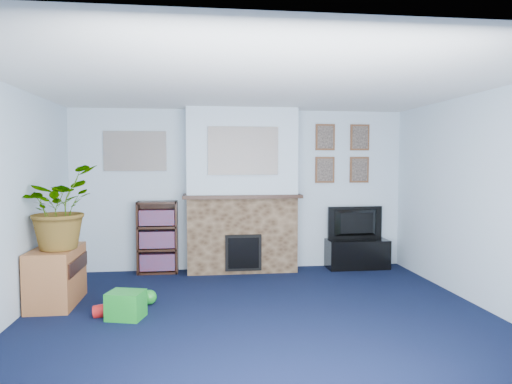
{
  "coord_description": "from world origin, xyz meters",
  "views": [
    {
      "loc": [
        -0.6,
        -4.62,
        1.62
      ],
      "look_at": [
        0.09,
        1.02,
        1.25
      ],
      "focal_mm": 32.0,
      "sensor_mm": 36.0,
      "label": 1
    }
  ],
  "objects": [
    {
      "name": "floor",
      "position": [
        0.0,
        0.0,
        0.0
      ],
      "size": [
        5.0,
        4.5,
        0.01
      ],
      "primitive_type": "cube",
      "color": "black",
      "rests_on": "ground"
    },
    {
      "name": "ceiling",
      "position": [
        0.0,
        0.0,
        2.4
      ],
      "size": [
        5.0,
        4.5,
        0.01
      ],
      "primitive_type": "cube",
      "color": "white",
      "rests_on": "wall_back"
    },
    {
      "name": "wall_back",
      "position": [
        0.0,
        2.25,
        1.2
      ],
      "size": [
        5.0,
        0.04,
        2.4
      ],
      "primitive_type": "cube",
      "color": "silver",
      "rests_on": "ground"
    },
    {
      "name": "wall_front",
      "position": [
        0.0,
        -2.25,
        1.2
      ],
      "size": [
        5.0,
        0.04,
        2.4
      ],
      "primitive_type": "cube",
      "color": "silver",
      "rests_on": "ground"
    },
    {
      "name": "wall_left",
      "position": [
        -2.5,
        0.0,
        1.2
      ],
      "size": [
        0.04,
        4.5,
        2.4
      ],
      "primitive_type": "cube",
      "color": "silver",
      "rests_on": "ground"
    },
    {
      "name": "wall_right",
      "position": [
        2.5,
        0.0,
        1.2
      ],
      "size": [
        0.04,
        4.5,
        2.4
      ],
      "primitive_type": "cube",
      "color": "silver",
      "rests_on": "ground"
    },
    {
      "name": "chimney_breast",
      "position": [
        0.0,
        2.05,
        1.18
      ],
      "size": [
        1.72,
        0.5,
        2.4
      ],
      "color": "brown",
      "rests_on": "ground"
    },
    {
      "name": "collage_main",
      "position": [
        0.0,
        1.84,
        1.78
      ],
      "size": [
        1.0,
        0.03,
        0.68
      ],
      "primitive_type": "cube",
      "color": "gray",
      "rests_on": "chimney_breast"
    },
    {
      "name": "collage_left",
      "position": [
        -1.55,
        2.23,
        1.78
      ],
      "size": [
        0.9,
        0.03,
        0.58
      ],
      "primitive_type": "cube",
      "color": "gray",
      "rests_on": "wall_back"
    },
    {
      "name": "portrait_tl",
      "position": [
        1.3,
        2.23,
        2.0
      ],
      "size": [
        0.3,
        0.03,
        0.4
      ],
      "primitive_type": "cube",
      "color": "brown",
      "rests_on": "wall_back"
    },
    {
      "name": "portrait_tr",
      "position": [
        1.85,
        2.23,
        2.0
      ],
      "size": [
        0.3,
        0.03,
        0.4
      ],
      "primitive_type": "cube",
      "color": "brown",
      "rests_on": "wall_back"
    },
    {
      "name": "portrait_bl",
      "position": [
        1.3,
        2.23,
        1.5
      ],
      "size": [
        0.3,
        0.03,
        0.4
      ],
      "primitive_type": "cube",
      "color": "brown",
      "rests_on": "wall_back"
    },
    {
      "name": "portrait_br",
      "position": [
        1.85,
        2.23,
        1.5
      ],
      "size": [
        0.3,
        0.03,
        0.4
      ],
      "primitive_type": "cube",
      "color": "brown",
      "rests_on": "wall_back"
    },
    {
      "name": "tv_stand",
      "position": [
        1.76,
        2.03,
        0.22
      ],
      "size": [
        0.93,
        0.39,
        0.44
      ],
      "primitive_type": "cube",
      "color": "black",
      "rests_on": "ground"
    },
    {
      "name": "television",
      "position": [
        1.76,
        2.05,
        0.69
      ],
      "size": [
        0.87,
        0.15,
        0.5
      ],
      "primitive_type": "imported",
      "rotation": [
        0.0,
        0.0,
        3.19
      ],
      "color": "black",
      "rests_on": "tv_stand"
    },
    {
      "name": "bookshelf",
      "position": [
        -1.23,
        2.11,
        0.5
      ],
      "size": [
        0.58,
        0.28,
        1.05
      ],
      "color": "black",
      "rests_on": "ground"
    },
    {
      "name": "sideboard",
      "position": [
        -2.24,
        0.73,
        0.35
      ],
      "size": [
        0.46,
        0.83,
        0.65
      ],
      "primitive_type": "cube",
      "color": "#9B5C31",
      "rests_on": "ground"
    },
    {
      "name": "potted_plant",
      "position": [
        -2.19,
        0.68,
        1.12
      ],
      "size": [
        0.87,
        0.96,
        0.94
      ],
      "primitive_type": "imported",
      "rotation": [
        0.0,
        0.0,
        1.4
      ],
      "color": "#26661E",
      "rests_on": "sideboard"
    },
    {
      "name": "mantel_clock",
      "position": [
        -0.05,
        2.0,
        1.22
      ],
      "size": [
        0.11,
        0.07,
        0.16
      ],
      "primitive_type": "cube",
      "color": "gold",
      "rests_on": "chimney_breast"
    },
    {
      "name": "mantel_candle",
      "position": [
        0.23,
        2.0,
        1.23
      ],
      "size": [
        0.05,
        0.05,
        0.16
      ],
      "primitive_type": "cylinder",
      "color": "#B2BFC6",
      "rests_on": "chimney_breast"
    },
    {
      "name": "mantel_teddy",
      "position": [
        -0.6,
        2.0,
        1.22
      ],
      "size": [
        0.12,
        0.12,
        0.12
      ],
      "primitive_type": "sphere",
      "color": "slate",
      "rests_on": "chimney_breast"
    },
    {
      "name": "mantel_can",
      "position": [
        0.73,
        2.0,
        1.21
      ],
      "size": [
        0.06,
        0.06,
        0.12
      ],
      "primitive_type": "cylinder",
      "color": "red",
      "rests_on": "chimney_breast"
    },
    {
      "name": "green_crate",
      "position": [
        -1.38,
        0.15,
        0.14
      ],
      "size": [
        0.42,
        0.37,
        0.28
      ],
      "primitive_type": "cube",
      "rotation": [
        0.0,
        0.0,
        -0.27
      ],
      "color": "#198C26",
      "rests_on": "ground"
    },
    {
      "name": "toy_ball",
      "position": [
        -1.19,
        0.59,
        0.09
      ],
      "size": [
        0.17,
        0.17,
        0.17
      ],
      "primitive_type": "sphere",
      "color": "#198C26",
      "rests_on": "ground"
    },
    {
      "name": "toy_block",
      "position": [
        -2.3,
        0.95,
        0.11
      ],
      "size": [
        0.21,
        0.21,
        0.21
      ],
      "primitive_type": "cube",
      "rotation": [
        0.0,
        0.0,
        0.24
      ],
      "color": "red",
      "rests_on": "ground"
    },
    {
      "name": "toy_tube",
      "position": [
        -1.57,
        0.24,
        0.07
      ],
      "size": [
        0.31,
        0.14,
        0.18
      ],
      "primitive_type": "cylinder",
      "rotation": [
        0.0,
        1.43,
        0.0
      ],
      "color": "red",
      "rests_on": "ground"
    }
  ]
}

